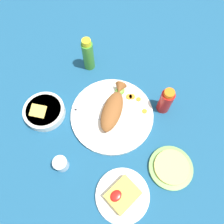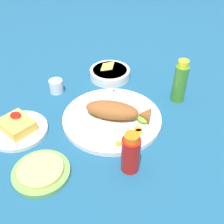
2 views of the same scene
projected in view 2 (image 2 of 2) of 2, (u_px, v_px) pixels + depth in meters
name	position (u px, v px, depth m)	size (l,w,h in m)	color
ground_plane	(112.00, 120.00, 1.00)	(4.00, 4.00, 0.00)	navy
main_plate	(112.00, 118.00, 1.00)	(0.35, 0.35, 0.02)	white
fried_fish	(116.00, 111.00, 0.97)	(0.23, 0.17, 0.06)	brown
fork_near	(108.00, 101.00, 1.06)	(0.10, 0.17, 0.00)	silver
fork_far	(121.00, 102.00, 1.06)	(0.16, 0.11, 0.00)	silver
carrot_slice_near	(119.00, 144.00, 0.89)	(0.02, 0.02, 0.00)	orange
carrot_slice_mid	(136.00, 138.00, 0.91)	(0.02, 0.02, 0.00)	orange
carrot_slice_far	(138.00, 129.00, 0.94)	(0.03, 0.03, 0.00)	orange
carrot_slice_extra	(139.00, 131.00, 0.93)	(0.03, 0.03, 0.00)	orange
lime_wedge_main	(143.00, 119.00, 0.96)	(0.04, 0.04, 0.02)	#6BB233
hot_sauce_bottle_red	(131.00, 153.00, 0.79)	(0.05, 0.05, 0.14)	#B21914
hot_sauce_bottle_green	(180.00, 82.00, 1.05)	(0.05, 0.05, 0.17)	#3D8428
salt_cup	(56.00, 87.00, 1.13)	(0.05, 0.05, 0.05)	silver
side_plate_fries	(19.00, 130.00, 0.95)	(0.20, 0.20, 0.01)	white
fries_pile	(17.00, 124.00, 0.94)	(0.11, 0.09, 0.04)	gold
guacamole_bowl	(110.00, 73.00, 1.21)	(0.17, 0.17, 0.05)	white
tortilla_plate	(41.00, 172.00, 0.81)	(0.17, 0.17, 0.01)	#6B9E4C
tortilla_stack	(41.00, 170.00, 0.81)	(0.13, 0.13, 0.01)	#E0C666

